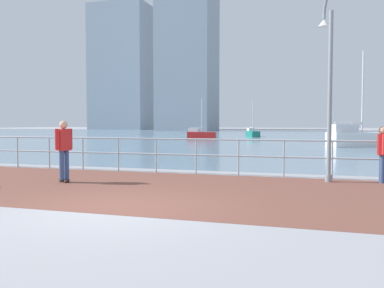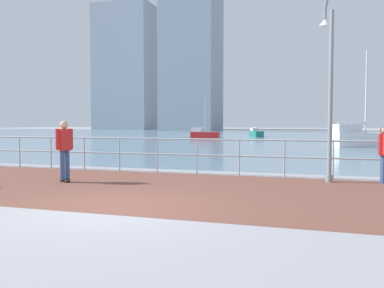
{
  "view_description": "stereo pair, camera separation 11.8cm",
  "coord_description": "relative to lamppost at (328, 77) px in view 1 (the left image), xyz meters",
  "views": [
    {
      "loc": [
        3.73,
        -7.07,
        1.66
      ],
      "look_at": [
        0.55,
        3.34,
        1.1
      ],
      "focal_mm": 38.01,
      "sensor_mm": 36.0,
      "label": 1
    },
    {
      "loc": [
        3.85,
        -7.04,
        1.66
      ],
      "look_at": [
        0.55,
        3.34,
        1.1
      ],
      "focal_mm": 38.01,
      "sensor_mm": 36.0,
      "label": 2
    }
  ],
  "objects": [
    {
      "name": "tower_concrete",
      "position": [
        -51.67,
        92.55,
        14.05
      ],
      "size": [
        15.64,
        16.55,
        35.72
      ],
      "color": "#8493A3",
      "rests_on": "ground"
    },
    {
      "name": "harbor_water",
      "position": [
        -4.03,
        45.45,
        -2.97
      ],
      "size": [
        180.0,
        88.0,
        0.0
      ],
      "primitive_type": "cube",
      "color": "#6B899E",
      "rests_on": "ground"
    },
    {
      "name": "brick_paving",
      "position": [
        -4.03,
        -2.61,
        -2.97
      ],
      "size": [
        28.0,
        6.12,
        0.01
      ],
      "primitive_type": "cube",
      "color": "brown",
      "rests_on": "ground"
    },
    {
      "name": "ground",
      "position": [
        -4.03,
        34.88,
        -2.97
      ],
      "size": [
        220.0,
        220.0,
        0.0
      ],
      "primitive_type": "plane",
      "color": "#9E9EA3"
    },
    {
      "name": "skateboarder",
      "position": [
        -7.03,
        -2.43,
        -1.93
      ],
      "size": [
        0.41,
        0.55,
        1.73
      ],
      "color": "black",
      "rests_on": "ground"
    },
    {
      "name": "lamppost",
      "position": [
        0.0,
        0.0,
        0.0
      ],
      "size": [
        0.46,
        0.79,
        5.37
      ],
      "color": "gray",
      "rests_on": "ground"
    },
    {
      "name": "tower_steel",
      "position": [
        -27.79,
        74.38,
        18.99
      ],
      "size": [
        11.85,
        11.16,
        45.59
      ],
      "color": "#8493A3",
      "rests_on": "ground"
    },
    {
      "name": "sailboat_ivory",
      "position": [
        -7.84,
        38.03,
        -2.54
      ],
      "size": [
        2.22,
        3.35,
        4.53
      ],
      "color": "#197266",
      "rests_on": "ground"
    },
    {
      "name": "waterfront_railing",
      "position": [
        -4.03,
        0.45,
        -2.17
      ],
      "size": [
        25.25,
        0.06,
        1.16
      ],
      "color": "#9EADB7",
      "rests_on": "ground"
    },
    {
      "name": "bystander",
      "position": [
        1.47,
        0.1,
        -2.05
      ],
      "size": [
        0.24,
        0.55,
        1.57
      ],
      "color": "#384C7A",
      "rests_on": "ground"
    },
    {
      "name": "sailboat_blue",
      "position": [
        -12.73,
        31.79,
        -2.54
      ],
      "size": [
        3.24,
        1.18,
        4.47
      ],
      "color": "#B21E1E",
      "rests_on": "ground"
    },
    {
      "name": "sailboat_gray",
      "position": [
        2.63,
        18.56,
        -2.33
      ],
      "size": [
        4.9,
        3.53,
        6.7
      ],
      "color": "white",
      "rests_on": "ground"
    }
  ]
}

